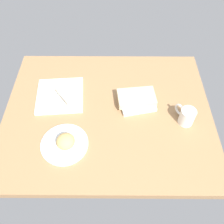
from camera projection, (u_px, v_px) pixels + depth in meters
dining_table at (108, 113)px, 131.34cm from camera, size 110.00×90.00×4.00cm
round_plate at (65, 144)px, 116.56cm from camera, size 22.76×22.76×1.40cm
scone_pastry at (66, 141)px, 113.23cm from camera, size 12.34×12.35×6.03cm
square_plate at (60, 96)px, 135.48cm from camera, size 27.27×27.27×1.60cm
sauce_cup at (51, 89)px, 135.63cm from camera, size 5.37×5.37×2.45cm
breakfast_wrap at (66, 94)px, 131.14cm from camera, size 12.75×14.27×5.68cm
book_stack at (137, 99)px, 131.30cm from camera, size 21.41×19.12×5.52cm
coffee_mug at (186, 116)px, 121.98cm from camera, size 9.01×11.36×9.09cm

